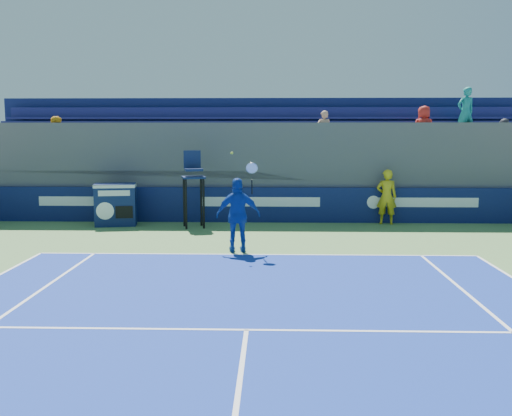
{
  "coord_description": "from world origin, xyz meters",
  "views": [
    {
      "loc": [
        0.4,
        -2.14,
        3.09
      ],
      "look_at": [
        0.0,
        11.5,
        1.25
      ],
      "focal_mm": 40.0,
      "sensor_mm": 36.0,
      "label": 1
    }
  ],
  "objects_px": {
    "match_clock": "(116,203)",
    "umpire_chair": "(193,180)",
    "ball_person": "(387,197)",
    "tennis_player": "(238,215)"
  },
  "relations": [
    {
      "from": "match_clock",
      "to": "umpire_chair",
      "type": "xyz_separation_m",
      "value": [
        2.6,
        -0.25,
        0.79
      ]
    },
    {
      "from": "match_clock",
      "to": "umpire_chair",
      "type": "relative_size",
      "value": 0.57
    },
    {
      "from": "ball_person",
      "to": "tennis_player",
      "type": "relative_size",
      "value": 0.71
    },
    {
      "from": "umpire_chair",
      "to": "match_clock",
      "type": "bearing_deg",
      "value": 174.61
    },
    {
      "from": "ball_person",
      "to": "umpire_chair",
      "type": "height_order",
      "value": "umpire_chair"
    },
    {
      "from": "match_clock",
      "to": "tennis_player",
      "type": "relative_size",
      "value": 0.55
    },
    {
      "from": "ball_person",
      "to": "umpire_chair",
      "type": "relative_size",
      "value": 0.74
    },
    {
      "from": "match_clock",
      "to": "tennis_player",
      "type": "height_order",
      "value": "tennis_player"
    },
    {
      "from": "umpire_chair",
      "to": "tennis_player",
      "type": "distance_m",
      "value": 4.17
    },
    {
      "from": "match_clock",
      "to": "umpire_chair",
      "type": "bearing_deg",
      "value": -5.39
    }
  ]
}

